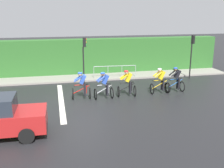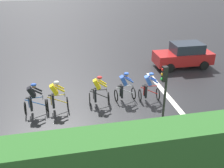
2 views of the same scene
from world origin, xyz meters
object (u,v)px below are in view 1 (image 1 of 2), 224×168
cyclist_second (160,81)px  traffic_light_near_crossing (84,54)px  cyclist_lead (176,80)px  traffic_light_far_junction (192,50)px  cyclist_trailing (82,86)px  pedestrian_railing_kerbside (115,69)px  cyclist_fourth (104,86)px  cyclist_mid (127,84)px

cyclist_second → traffic_light_near_crossing: 5.65m
cyclist_lead → traffic_light_far_junction: (-3.18, 2.71, 1.43)m
cyclist_trailing → traffic_light_far_junction: (-3.27, 8.80, 1.43)m
traffic_light_near_crossing → pedestrian_railing_kerbside: (-1.20, 2.49, -1.44)m
cyclist_trailing → traffic_light_far_junction: traffic_light_far_junction is taller
traffic_light_near_crossing → pedestrian_railing_kerbside: traffic_light_near_crossing is taller
cyclist_lead → cyclist_second: (0.05, -1.10, 0.00)m
cyclist_fourth → cyclist_mid: bearing=96.8°
cyclist_fourth → pedestrian_railing_kerbside: (-4.71, 1.73, -0.02)m
cyclist_second → cyclist_mid: same height
cyclist_trailing → pedestrian_railing_kerbside: cyclist_trailing is taller
cyclist_trailing → pedestrian_railing_kerbside: bearing=145.6°
cyclist_mid → pedestrian_railing_kerbside: bearing=176.9°
cyclist_fourth → pedestrian_railing_kerbside: bearing=159.9°
cyclist_mid → traffic_light_near_crossing: size_ratio=0.50×
cyclist_second → pedestrian_railing_kerbside: cyclist_second is taller
cyclist_lead → pedestrian_railing_kerbside: size_ratio=0.50×
cyclist_second → traffic_light_near_crossing: bearing=-125.5°
traffic_light_near_crossing → pedestrian_railing_kerbside: 3.12m
cyclist_fourth → pedestrian_railing_kerbside: cyclist_fourth is taller
pedestrian_railing_kerbside → cyclist_trailing: bearing=-34.4°
traffic_light_near_crossing → cyclist_mid: bearing=33.9°
cyclist_lead → cyclist_second: 1.10m
cyclist_mid → traffic_light_far_junction: (-3.39, 6.02, 1.43)m
cyclist_fourth → traffic_light_far_junction: size_ratio=0.50×
traffic_light_far_junction → cyclist_trailing: bearing=-69.6°
cyclist_second → cyclist_fourth: bearing=-84.9°
cyclist_fourth → traffic_light_far_junction: bearing=115.4°
cyclist_lead → traffic_light_near_crossing: (-3.12, -5.55, 1.43)m
cyclist_fourth → pedestrian_railing_kerbside: 5.02m
cyclist_lead → traffic_light_near_crossing: size_ratio=0.50×
cyclist_fourth → traffic_light_near_crossing: bearing=-167.7°
cyclist_mid → cyclist_fourth: bearing=-83.2°
cyclist_lead → cyclist_mid: 3.31m
traffic_light_far_junction → cyclist_second: bearing=-49.7°
pedestrian_railing_kerbside → cyclist_mid: bearing=-3.1°
cyclist_lead → cyclist_fourth: same height
cyclist_trailing → cyclist_lead: bearing=90.9°
cyclist_lead → cyclist_trailing: same height
cyclist_lead → traffic_light_near_crossing: traffic_light_near_crossing is taller
cyclist_fourth → traffic_light_near_crossing: traffic_light_near_crossing is taller
cyclist_mid → cyclist_fourth: (0.18, -1.48, 0.00)m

